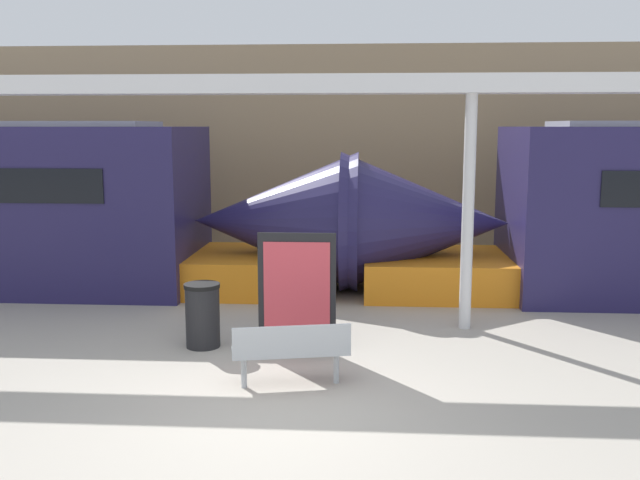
# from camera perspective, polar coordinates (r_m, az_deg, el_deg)

# --- Properties ---
(ground_plane) EXTENTS (60.00, 60.00, 0.00)m
(ground_plane) POSITION_cam_1_polar(r_m,az_deg,el_deg) (8.01, -3.47, -13.74)
(ground_plane) COLOR #A8A093
(station_wall) EXTENTS (56.00, 0.20, 5.00)m
(station_wall) POSITION_cam_1_polar(r_m,az_deg,el_deg) (17.17, 0.58, 7.06)
(station_wall) COLOR #9E8460
(station_wall) RESTS_ON ground_plane
(bench_near) EXTENTS (1.46, 0.72, 0.80)m
(bench_near) POSITION_cam_1_polar(r_m,az_deg,el_deg) (8.60, -2.33, -8.67)
(bench_near) COLOR #ADB2B7
(bench_near) RESTS_ON ground_plane
(trash_bin) EXTENTS (0.51, 0.51, 0.92)m
(trash_bin) POSITION_cam_1_polar(r_m,az_deg,el_deg) (10.28, -9.37, -5.95)
(trash_bin) COLOR black
(trash_bin) RESTS_ON ground_plane
(poster_board) EXTENTS (1.06, 0.07, 1.70)m
(poster_board) POSITION_cam_1_polar(r_m,az_deg,el_deg) (9.68, -1.85, -4.34)
(poster_board) COLOR black
(poster_board) RESTS_ON ground_plane
(support_column_near) EXTENTS (0.18, 0.18, 3.59)m
(support_column_near) POSITION_cam_1_polar(r_m,az_deg,el_deg) (11.06, 11.75, 2.08)
(support_column_near) COLOR silver
(support_column_near) RESTS_ON ground_plane
(canopy_beam) EXTENTS (28.00, 0.60, 0.28)m
(canopy_beam) POSITION_cam_1_polar(r_m,az_deg,el_deg) (11.00, 12.09, 12.12)
(canopy_beam) COLOR silver
(canopy_beam) RESTS_ON support_column_near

